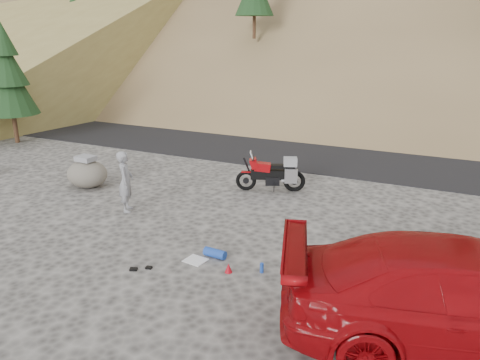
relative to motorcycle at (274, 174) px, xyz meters
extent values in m
plane|color=#403E3B|center=(-1.37, -3.33, -0.54)|extent=(140.00, 140.00, 0.00)
cube|color=black|center=(-1.37, 5.67, -0.54)|extent=(120.00, 7.00, 0.05)
cube|color=olive|center=(-31.37, 16.67, 1.46)|extent=(45.29, 46.00, 24.26)
cylinder|color=#392415|center=(-5.37, 10.67, 4.36)|extent=(0.17, 0.17, 1.40)
cylinder|color=#392415|center=(-19.37, 12.67, 3.03)|extent=(0.15, 0.15, 1.26)
cone|color=#193216|center=(-19.37, 12.67, 4.42)|extent=(1.80, 1.80, 2.03)
cone|color=#193216|center=(-19.37, 12.67, 5.19)|extent=(1.35, 1.35, 1.58)
cone|color=#193216|center=(-19.37, 12.67, 5.96)|extent=(0.90, 0.90, 1.13)
cylinder|color=#392415|center=(-12.37, 1.17, 0.23)|extent=(0.18, 0.18, 1.54)
cone|color=#193216|center=(-12.37, 1.17, 1.93)|extent=(2.20, 2.20, 2.47)
cone|color=#193216|center=(-12.37, 1.17, 2.87)|extent=(1.65, 1.65, 1.93)
cone|color=#193216|center=(-12.37, 1.17, 3.81)|extent=(1.10, 1.10, 1.39)
torus|color=black|center=(-0.77, -0.32, -0.22)|extent=(0.62, 0.34, 0.62)
cylinder|color=black|center=(-0.77, -0.32, -0.22)|extent=(0.20, 0.12, 0.19)
torus|color=black|center=(0.58, 0.24, -0.22)|extent=(0.66, 0.38, 0.66)
cylinder|color=black|center=(0.58, 0.24, -0.22)|extent=(0.22, 0.15, 0.21)
cylinder|color=black|center=(-0.70, -0.29, 0.13)|extent=(0.35, 0.19, 0.77)
cylinder|color=black|center=(-0.58, -0.24, 0.48)|extent=(0.26, 0.56, 0.04)
cube|color=black|center=(-0.12, -0.05, -0.02)|extent=(1.13, 0.64, 0.28)
cube|color=black|center=(-0.03, -0.01, -0.20)|extent=(0.50, 0.42, 0.26)
cube|color=#93080C|center=(-0.32, -0.13, 0.22)|extent=(0.57, 0.45, 0.29)
cube|color=#93080C|center=(-0.56, -0.23, 0.33)|extent=(0.39, 0.41, 0.33)
cube|color=silver|center=(-0.62, -0.26, 0.58)|extent=(0.21, 0.30, 0.24)
cube|color=black|center=(0.10, 0.04, 0.24)|extent=(0.56, 0.39, 0.11)
cube|color=black|center=(0.43, 0.18, 0.20)|extent=(0.37, 0.28, 0.09)
cube|color=silver|center=(0.56, -0.03, 0.01)|extent=(0.39, 0.25, 0.42)
cube|color=silver|center=(0.37, 0.42, 0.01)|extent=(0.39, 0.25, 0.42)
cube|color=gray|center=(0.45, 0.19, 0.39)|extent=(0.49, 0.45, 0.25)
cube|color=#93080C|center=(-0.77, -0.32, 0.06)|extent=(0.30, 0.21, 0.04)
cylinder|color=black|center=(0.08, -0.15, -0.37)|extent=(0.10, 0.19, 0.34)
cylinder|color=silver|center=(0.45, 0.05, -0.16)|extent=(0.43, 0.24, 0.12)
imported|color=gray|center=(-2.99, -3.20, -0.54)|extent=(0.64, 0.72, 1.65)
imported|color=#93080C|center=(5.32, -5.52, -0.54)|extent=(6.12, 3.96, 1.65)
ellipsoid|color=#605B52|center=(-5.36, -2.13, -0.11)|extent=(1.54, 1.40, 0.84)
cube|color=gray|center=(-5.36, -2.13, 0.40)|extent=(0.68, 0.54, 0.18)
cube|color=white|center=(0.14, -4.91, -0.53)|extent=(0.49, 0.45, 0.01)
cylinder|color=#1C42A8|center=(0.45, -4.60, -0.44)|extent=(0.51, 0.23, 0.20)
cylinder|color=#1C42A8|center=(1.62, -4.77, -0.43)|extent=(0.08, 0.08, 0.21)
cone|color=#AD0B17|center=(1.01, -5.06, -0.44)|extent=(0.18, 0.18, 0.20)
cube|color=black|center=(-0.79, -5.81, -0.51)|extent=(0.18, 0.16, 0.04)
cube|color=black|center=(-0.55, -5.62, -0.51)|extent=(0.14, 0.11, 0.04)
camera|label=1|loc=(4.83, -12.59, 4.19)|focal=35.00mm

